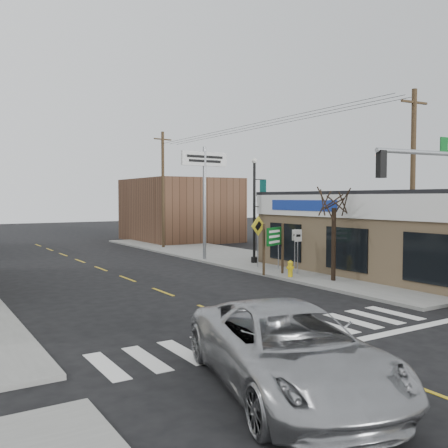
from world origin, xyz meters
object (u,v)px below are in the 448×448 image
utility_pole_near (413,187)px  bare_tree (334,195)px  dance_center_sign (204,175)px  utility_pole_far (163,188)px  suv (289,349)px  fire_hydrant (290,268)px  lamp_post (255,202)px  guide_sign (274,241)px

utility_pole_near → bare_tree: bearing=114.0°
dance_center_sign → utility_pole_far: utility_pole_far is taller
suv → fire_hydrant: suv is taller
suv → utility_pole_far: 28.91m
suv → fire_hydrant: bearing=65.3°
utility_pole_far → suv: bearing=-117.9°
lamp_post → utility_pole_near: (0.51, -10.29, 0.68)m
suv → lamp_post: 19.18m
fire_hydrant → utility_pole_near: bearing=-67.1°
fire_hydrant → guide_sign: bearing=100.4°
lamp_post → guide_sign: bearing=-103.3°
bare_tree → utility_pole_near: bearing=-70.7°
bare_tree → utility_pole_near: utility_pole_near is taller
utility_pole_near → utility_pole_far: size_ratio=0.93×
lamp_post → bare_tree: (-0.64, -7.01, 0.40)m
suv → fire_hydrant: size_ratio=7.83×
dance_center_sign → utility_pole_near: size_ratio=0.84×
lamp_post → fire_hydrant: bearing=-97.0°
suv → bare_tree: size_ratio=1.24×
dance_center_sign → suv: bearing=-119.2°
fire_hydrant → dance_center_sign: size_ratio=0.11×
bare_tree → utility_pole_far: (0.00, 18.11, 0.59)m
bare_tree → utility_pole_near: 3.49m
fire_hydrant → dance_center_sign: 9.48m
dance_center_sign → utility_pole_far: 8.16m
guide_sign → fire_hydrant: bearing=-103.5°
fire_hydrant → utility_pole_far: bearing=86.5°
guide_sign → utility_pole_far: utility_pole_far is taller
guide_sign → dance_center_sign: (0.20, 7.17, 3.53)m
dance_center_sign → bare_tree: 10.17m
lamp_post → utility_pole_near: utility_pole_near is taller
utility_pole_near → utility_pole_far: bearing=97.7°
fire_hydrant → lamp_post: lamp_post is taller
fire_hydrant → dance_center_sign: (0.01, 8.21, 4.74)m
fire_hydrant → bare_tree: bearing=-61.1°
utility_pole_far → utility_pole_near: bearing=-94.7°
bare_tree → lamp_post: bearing=84.8°
suv → utility_pole_far: bearing=85.0°
guide_sign → dance_center_sign: 7.99m
guide_sign → dance_center_sign: bearing=64.5°
fire_hydrant → utility_pole_near: size_ratio=0.10×
suv → utility_pole_near: bearing=41.7°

